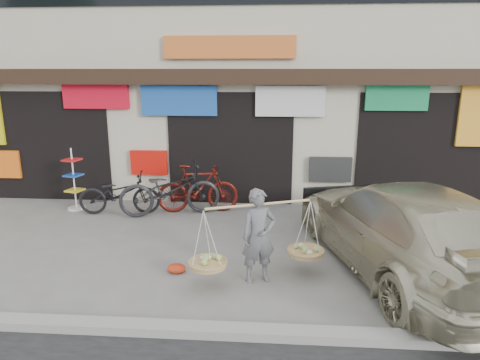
# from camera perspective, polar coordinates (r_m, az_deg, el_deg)

# --- Properties ---
(ground) EXTENTS (70.00, 70.00, 0.00)m
(ground) POSITION_cam_1_polar(r_m,az_deg,el_deg) (7.43, -3.81, -11.08)
(ground) COLOR slate
(ground) RESTS_ON ground
(kerb) EXTENTS (70.00, 0.25, 0.12)m
(kerb) POSITION_cam_1_polar(r_m,az_deg,el_deg) (5.68, -6.72, -19.19)
(kerb) COLOR gray
(kerb) RESTS_ON ground
(shophouse_block) EXTENTS (14.00, 6.32, 7.00)m
(shophouse_block) POSITION_cam_1_polar(r_m,az_deg,el_deg) (13.09, -0.11, 15.55)
(shophouse_block) COLOR beige
(shophouse_block) RESTS_ON ground
(street_vendor) EXTENTS (2.05, 1.11, 1.48)m
(street_vendor) POSITION_cam_1_polar(r_m,az_deg,el_deg) (6.61, 2.48, -8.00)
(street_vendor) COLOR slate
(street_vendor) RESTS_ON ground
(bike_0) EXTENTS (1.89, 0.87, 0.96)m
(bike_0) POSITION_cam_1_polar(r_m,az_deg,el_deg) (10.09, -15.79, -1.74)
(bike_0) COLOR black
(bike_0) RESTS_ON ground
(bike_1) EXTENTS (1.93, 0.80, 1.12)m
(bike_1) POSITION_cam_1_polar(r_m,az_deg,el_deg) (9.85, -5.65, -1.14)
(bike_1) COLOR #54140E
(bike_1) RESTS_ON ground
(bike_2) EXTENTS (2.38, 1.41, 1.18)m
(bike_2) POSITION_cam_1_polar(r_m,az_deg,el_deg) (9.73, -9.32, -1.28)
(bike_2) COLOR black
(bike_2) RESTS_ON ground
(suv) EXTENTS (3.27, 5.46, 1.48)m
(suv) POSITION_cam_1_polar(r_m,az_deg,el_deg) (7.42, 20.80, -5.89)
(suv) COLOR beige
(suv) RESTS_ON ground
(display_rack) EXTENTS (0.43, 0.43, 1.46)m
(display_rack) POSITION_cam_1_polar(r_m,az_deg,el_deg) (10.74, -21.22, -0.61)
(display_rack) COLOR silver
(display_rack) RESTS_ON ground
(red_bag) EXTENTS (0.31, 0.25, 0.14)m
(red_bag) POSITION_cam_1_polar(r_m,az_deg,el_deg) (7.18, -8.47, -11.55)
(red_bag) COLOR red
(red_bag) RESTS_ON ground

